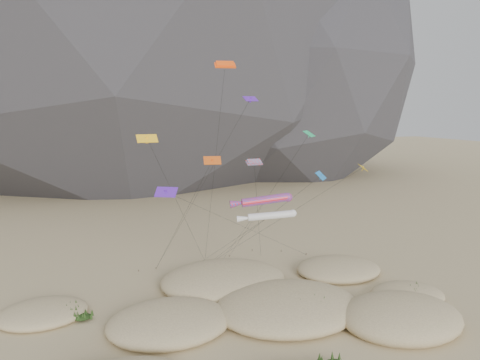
% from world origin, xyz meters
% --- Properties ---
extents(ground, '(500.00, 500.00, 0.00)m').
position_xyz_m(ground, '(0.00, 0.00, 0.00)').
color(ground, '#CCB789').
rests_on(ground, ground).
extents(dunes, '(50.31, 37.25, 3.73)m').
position_xyz_m(dunes, '(-2.52, 3.61, 0.72)').
color(dunes, '#CCB789').
rests_on(dunes, ground).
extents(dune_grass, '(40.79, 29.87, 1.55)m').
position_xyz_m(dune_grass, '(0.38, 2.37, 0.86)').
color(dune_grass, black).
rests_on(dune_grass, ground).
extents(kite_stakes, '(25.83, 5.28, 0.30)m').
position_xyz_m(kite_stakes, '(1.07, 24.09, 0.15)').
color(kite_stakes, '#3F2D1E').
rests_on(kite_stakes, ground).
extents(rainbow_tube_kite, '(7.13, 18.68, 13.41)m').
position_xyz_m(rainbow_tube_kite, '(-0.21, 7.09, 12.60)').
color(rainbow_tube_kite, '#FF1A1F').
rests_on(rainbow_tube_kite, ground).
extents(white_tube_kite, '(6.70, 18.37, 11.39)m').
position_xyz_m(white_tube_kite, '(0.51, 7.21, 10.70)').
color(white_tube_kite, silver).
rests_on(white_tube_kite, ground).
extents(orange_parafoil, '(2.72, 11.81, 28.61)m').
position_xyz_m(orange_parafoil, '(-1.66, 15.17, 27.75)').
color(orange_parafoil, '#FF4D0D').
rests_on(orange_parafoil, ground).
extents(multi_parafoil, '(7.13, 11.12, 16.57)m').
position_xyz_m(multi_parafoil, '(1.68, 13.64, 15.94)').
color(multi_parafoil, '#FF261A').
rests_on(multi_parafoil, ground).
extents(delta_kites, '(30.46, 18.95, 24.26)m').
position_xyz_m(delta_kites, '(0.18, 11.42, 16.48)').
color(delta_kites, '#551EB3').
rests_on(delta_kites, ground).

